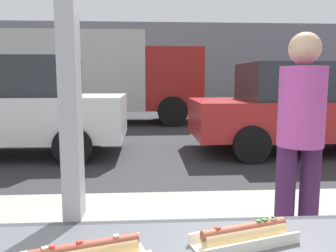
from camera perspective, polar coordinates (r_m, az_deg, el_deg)
The scene contains 7 objects.
ground_plane at distance 9.01m, azimuth -4.84°, elevation -1.25°, with size 60.00×60.00×0.00m, color #2D2D30.
building_facade_far at distance 19.05m, azimuth -4.23°, elevation 10.04°, with size 28.00×1.20×4.32m, color gray.
hotdog_tray_far at distance 0.89m, azimuth 12.48°, elevation -17.08°, with size 0.27×0.16×0.05m.
parked_car_white at distance 6.99m, azimuth -24.32°, elevation 2.93°, with size 4.16×1.93×1.80m.
parked_car_red at distance 7.25m, azimuth 22.02°, elevation 2.89°, with size 4.52×2.02×1.71m.
box_truck at distance 11.41m, azimuth -13.18°, elevation 8.32°, with size 6.97×2.44×2.81m.
pedestrian at distance 2.62m, azimuth 20.97°, elevation -1.08°, with size 0.32×0.32×1.63m.
Camera 1 is at (0.21, -0.89, 1.41)m, focal length 37.00 mm.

